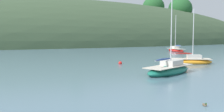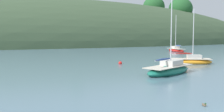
{
  "view_description": "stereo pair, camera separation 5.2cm",
  "coord_description": "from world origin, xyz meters",
  "views": [
    {
      "loc": [
        -10.31,
        -8.29,
        3.98
      ],
      "look_at": [
        0.0,
        20.0,
        1.2
      ],
      "focal_mm": 42.34,
      "sensor_mm": 36.0,
      "label": 1
    },
    {
      "loc": [
        -10.26,
        -8.3,
        3.98
      ],
      "look_at": [
        0.0,
        20.0,
        1.2
      ],
      "focal_mm": 42.34,
      "sensor_mm": 36.0,
      "label": 2
    }
  ],
  "objects": [
    {
      "name": "sailboat_blue_center",
      "position": [
        19.83,
        36.99,
        0.34
      ],
      "size": [
        1.97,
        5.13,
        7.44
      ],
      "color": "red",
      "rests_on": "ground"
    },
    {
      "name": "far_shoreline_hill",
      "position": [
        0.22,
        71.15,
        0.08
      ],
      "size": [
        150.0,
        36.0,
        29.56
      ],
      "color": "#384C33",
      "rests_on": "ground"
    },
    {
      "name": "mooring_buoy_inner",
      "position": [
        1.7,
        21.7,
        0.12
      ],
      "size": [
        0.44,
        0.44,
        0.54
      ],
      "color": "red",
      "rests_on": "ground"
    },
    {
      "name": "duck_lead",
      "position": [
        -0.86,
        3.06,
        0.05
      ],
      "size": [
        0.25,
        0.42,
        0.24
      ],
      "color": "brown",
      "rests_on": "ground"
    },
    {
      "name": "sailboat_navy_dinghy",
      "position": [
        10.13,
        19.09,
        0.34
      ],
      "size": [
        5.55,
        3.79,
        6.97
      ],
      "color": "orange",
      "rests_on": "ground"
    },
    {
      "name": "sailboat_cream_ketch",
      "position": [
        3.29,
        13.18,
        0.39
      ],
      "size": [
        6.58,
        4.73,
        8.17
      ],
      "color": "#196B56",
      "rests_on": "ground"
    }
  ]
}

